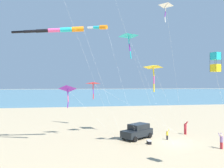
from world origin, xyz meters
TOP-DOWN VIEW (x-y plane):
  - ground_plane at (0.00, 0.00)m, footprint 600.00×600.00m
  - ocean_water_strip at (-165.00, 0.00)m, footprint 240.00×600.00m
  - parked_car at (-2.53, -3.67)m, footprint 3.94×4.60m
  - cooler_box at (0.29, -3.12)m, footprint 0.62×0.42m
  - person_adult_flyer at (3.58, 3.81)m, footprint 0.52×0.41m
  - person_child_green_jacket at (-1.28, -0.21)m, footprint 0.43×0.46m
  - person_child_grey_jacket at (-3.72, 3.51)m, footprint 0.65×0.62m
  - kite_delta_purple_drifting at (3.93, -2.63)m, footprint 6.19×5.47m
  - kite_delta_magenta_far_left at (-4.26, -4.37)m, footprint 7.20×4.98m
  - kite_windsock_rainbow_low_near at (-9.28, -7.58)m, footprint 10.22×5.27m
  - kite_windsock_long_streamer_right at (-0.97, -13.40)m, footprint 1.42×12.46m
  - kite_delta_teal_far_right at (-5.75, -12.37)m, footprint 2.52×7.06m
  - kite_box_red_high_left at (9.98, -1.25)m, footprint 8.26×7.87m
  - kite_delta_yellow_midlevel at (1.17, -2.95)m, footprint 5.17×6.87m
  - kite_delta_striped_overhead at (-6.43, -8.89)m, footprint 8.08×11.97m

SIDE VIEW (x-z plane):
  - ground_plane at x=0.00m, z-range 0.00..0.00m
  - ocean_water_strip at x=-165.00m, z-range 0.00..0.01m
  - cooler_box at x=0.29m, z-range 0.00..0.42m
  - person_child_green_jacket at x=-1.28m, z-range 0.06..1.36m
  - person_adult_flyer at x=3.58m, z-range 0.08..1.76m
  - parked_car at x=-2.53m, z-range 0.03..1.88m
  - person_child_grey_jacket at x=-3.72m, z-range 0.08..1.89m
  - kite_delta_teal_far_right at x=-5.75m, z-range 2.86..9.67m
  - kite_delta_striped_overhead at x=-6.43m, z-range 3.36..10.62m
  - kite_box_red_high_left at x=9.98m, z-range 3.92..13.25m
  - kite_delta_yellow_midlevel at x=1.17m, z-range 4.22..13.35m
  - kite_windsock_long_streamer_right at x=-0.97m, z-range 6.26..19.75m
  - kite_delta_magenta_far_left at x=-4.26m, z-range 6.46..20.19m
  - kite_delta_purple_drifting at x=3.93m, z-range 7.23..22.26m
  - kite_windsock_rainbow_low_near at x=-9.28m, z-range 7.59..23.51m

